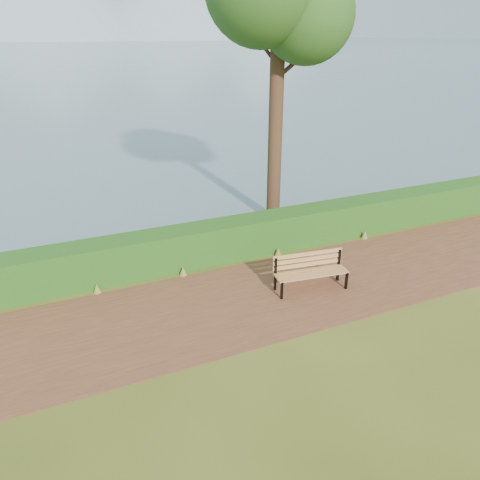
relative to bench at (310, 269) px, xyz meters
name	(u,v)px	position (x,y,z in m)	size (l,w,h in m)	color
ground	(259,305)	(-1.44, -0.23, -0.50)	(140.00, 140.00, 0.00)	#414F16
path	(253,299)	(-1.44, 0.07, -0.50)	(40.00, 3.40, 0.01)	#582F1E
hedge	(216,242)	(-1.44, 2.37, 0.00)	(32.00, 0.85, 1.00)	#1A4313
water	(22,44)	(-1.44, 259.77, -0.50)	(700.00, 510.00, 0.00)	#475B72
bench	(310,269)	(0.00, 0.00, 0.00)	(1.80, 0.74, 0.88)	black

